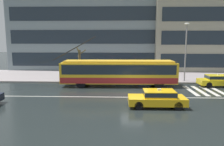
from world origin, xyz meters
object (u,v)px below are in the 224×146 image
(bus_shelter, at_px, (102,65))
(pedestrian_at_shelter, at_px, (136,68))
(pedestrian_waiting_by_pole, at_px, (141,66))
(taxi_oncoming_near, at_px, (158,98))
(street_lamp, at_px, (186,47))
(street_tree_bare, at_px, (80,62))
(pedestrian_walking_past, at_px, (108,66))
(trolleybus, at_px, (119,72))
(pedestrian_approaching_curb, at_px, (87,66))
(taxi_ahead_of_bus, at_px, (219,80))

(bus_shelter, distance_m, pedestrian_at_shelter, 4.24)
(pedestrian_waiting_by_pole, bearing_deg, taxi_oncoming_near, -90.05)
(street_lamp, height_order, street_tree_bare, street_lamp)
(pedestrian_at_shelter, relative_size, street_lamp, 0.28)
(pedestrian_walking_past, relative_size, street_tree_bare, 0.48)
(taxi_oncoming_near, bearing_deg, trolleybus, 111.50)
(pedestrian_walking_past, bearing_deg, pedestrian_approaching_curb, -157.18)
(trolleybus, distance_m, pedestrian_approaching_curb, 5.10)
(pedestrian_walking_past, xyz_separation_m, street_lamp, (9.26, -1.78, 2.51))
(trolleybus, height_order, taxi_ahead_of_bus, trolleybus)
(pedestrian_waiting_by_pole, bearing_deg, street_tree_bare, -177.60)
(bus_shelter, bearing_deg, pedestrian_waiting_by_pole, 16.47)
(pedestrian_approaching_curb, bearing_deg, street_lamp, -3.45)
(pedestrian_waiting_by_pole, xyz_separation_m, street_tree_bare, (-8.01, -0.34, 0.55))
(pedestrian_at_shelter, distance_m, pedestrian_approaching_curb, 6.01)
(trolleybus, bearing_deg, pedestrian_walking_past, 107.53)
(pedestrian_at_shelter, bearing_deg, pedestrian_waiting_by_pole, 67.02)
(pedestrian_at_shelter, height_order, pedestrian_waiting_by_pole, pedestrian_at_shelter)
(taxi_ahead_of_bus, xyz_separation_m, pedestrian_approaching_curb, (-14.81, 3.15, 1.10))
(pedestrian_waiting_by_pole, distance_m, street_tree_bare, 8.04)
(taxi_ahead_of_bus, height_order, taxi_oncoming_near, same)
(pedestrian_waiting_by_pole, bearing_deg, bus_shelter, -163.53)
(pedestrian_at_shelter, height_order, street_lamp, street_lamp)
(pedestrian_waiting_by_pole, xyz_separation_m, street_lamp, (4.95, -2.02, 2.49))
(pedestrian_at_shelter, bearing_deg, bus_shelter, 171.65)
(taxi_ahead_of_bus, distance_m, pedestrian_at_shelter, 9.22)
(trolleybus, bearing_deg, pedestrian_at_shelter, 50.37)
(taxi_ahead_of_bus, height_order, pedestrian_at_shelter, pedestrian_at_shelter)
(trolleybus, xyz_separation_m, pedestrian_at_shelter, (2.04, 2.47, 0.14))
(bus_shelter, height_order, pedestrian_approaching_curb, bus_shelter)
(trolleybus, relative_size, pedestrian_at_shelter, 6.88)
(pedestrian_waiting_by_pole, bearing_deg, taxi_ahead_of_bus, -29.28)
(taxi_ahead_of_bus, height_order, street_tree_bare, street_tree_bare)
(pedestrian_approaching_curb, height_order, pedestrian_walking_past, pedestrian_approaching_curb)
(taxi_ahead_of_bus, distance_m, pedestrian_approaching_curb, 15.18)
(bus_shelter, xyz_separation_m, pedestrian_waiting_by_pole, (5.08, 1.50, -0.33))
(taxi_oncoming_near, relative_size, bus_shelter, 1.13)
(street_tree_bare, bearing_deg, taxi_oncoming_near, -55.61)
(bus_shelter, xyz_separation_m, street_tree_bare, (-2.93, 1.17, 0.22))
(bus_shelter, bearing_deg, pedestrian_approaching_curb, 173.94)
(taxi_ahead_of_bus, height_order, pedestrian_walking_past, pedestrian_walking_past)
(pedestrian_approaching_curb, bearing_deg, pedestrian_walking_past, 22.82)
(taxi_ahead_of_bus, bearing_deg, pedestrian_at_shelter, 165.14)
(trolleybus, distance_m, pedestrian_walking_past, 4.55)
(trolleybus, relative_size, pedestrian_waiting_by_pole, 7.00)
(trolleybus, bearing_deg, taxi_ahead_of_bus, 0.62)
(taxi_oncoming_near, xyz_separation_m, bus_shelter, (-5.07, 10.52, 1.32))
(bus_shelter, distance_m, street_lamp, 10.27)
(street_lamp, xyz_separation_m, street_tree_bare, (-12.96, 1.69, -1.94))
(taxi_oncoming_near, bearing_deg, bus_shelter, 115.71)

